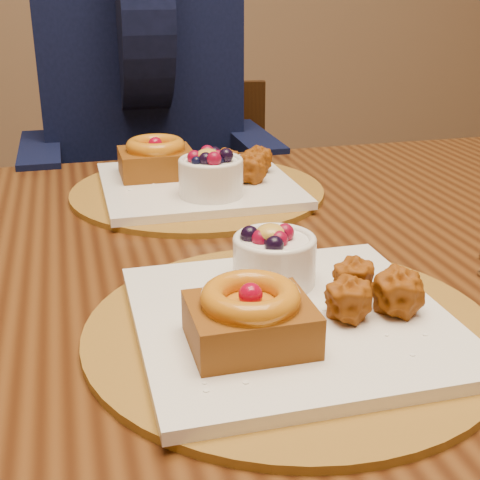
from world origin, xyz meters
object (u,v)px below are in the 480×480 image
place_setting_near (288,310)px  place_setting_far (196,178)px  dining_table (233,303)px  diner (140,88)px  chair_far (192,233)px

place_setting_near → place_setting_far: (-0.00, 0.43, 0.00)m
dining_table → place_setting_near: bearing=-90.6°
place_setting_near → diner: size_ratio=0.48×
place_setting_near → place_setting_far: place_setting_far is taller
place_setting_near → place_setting_far: size_ratio=1.00×
place_setting_far → diner: bearing=93.5°
place_setting_far → dining_table: bearing=-89.3°
chair_far → diner: (-0.13, -0.17, 0.40)m
dining_table → diner: diner is taller
dining_table → place_setting_far: place_setting_far is taller
dining_table → place_setting_near: (-0.00, -0.22, 0.10)m
place_setting_near → chair_far: size_ratio=0.47×
place_setting_near → chair_far: (0.10, 1.06, -0.33)m
place_setting_far → diner: size_ratio=0.48×
place_setting_far → chair_far: (0.10, 0.62, -0.33)m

